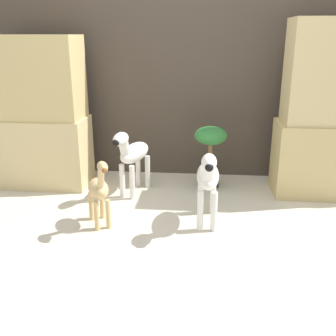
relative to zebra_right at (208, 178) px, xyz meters
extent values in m
plane|color=beige|center=(-0.26, -0.16, -0.37)|extent=(14.00, 14.00, 0.00)
cube|color=#473D33|center=(-0.26, 1.17, 0.73)|extent=(6.40, 0.08, 2.20)
cube|color=#DBC184|center=(-1.56, 0.72, -0.05)|extent=(0.86, 0.45, 0.64)
cube|color=#D1B775|center=(-1.56, 0.72, 0.63)|extent=(0.82, 0.43, 0.73)
cube|color=#D1B775|center=(1.03, 0.72, -0.05)|extent=(0.86, 0.45, 0.64)
cube|color=#DBC184|center=(1.03, 0.72, 0.70)|extent=(0.78, 0.41, 0.86)
cylinder|color=white|center=(0.05, -0.11, -0.22)|extent=(0.05, 0.05, 0.30)
cylinder|color=white|center=(-0.05, -0.11, -0.22)|extent=(0.05, 0.05, 0.30)
cylinder|color=white|center=(0.05, 0.20, -0.22)|extent=(0.05, 0.05, 0.30)
cylinder|color=white|center=(-0.05, 0.20, -0.22)|extent=(0.05, 0.05, 0.30)
ellipsoid|color=white|center=(0.00, 0.04, 0.00)|extent=(0.17, 0.44, 0.17)
cylinder|color=white|center=(0.00, -0.14, 0.11)|extent=(0.09, 0.13, 0.18)
ellipsoid|color=white|center=(0.00, -0.19, 0.18)|extent=(0.11, 0.19, 0.11)
sphere|color=black|center=(0.00, -0.27, 0.17)|extent=(0.06, 0.06, 0.06)
cube|color=black|center=(0.00, -0.14, 0.12)|extent=(0.02, 0.07, 0.14)
cylinder|color=white|center=(-0.65, 0.42, -0.22)|extent=(0.05, 0.05, 0.30)
cylinder|color=white|center=(-0.74, 0.45, -0.22)|extent=(0.05, 0.05, 0.30)
cylinder|color=white|center=(-0.55, 0.72, -0.22)|extent=(0.05, 0.05, 0.30)
cylinder|color=white|center=(-0.65, 0.75, -0.22)|extent=(0.05, 0.05, 0.30)
ellipsoid|color=white|center=(-0.65, 0.59, 0.00)|extent=(0.29, 0.47, 0.17)
cylinder|color=white|center=(-0.70, 0.41, 0.11)|extent=(0.12, 0.15, 0.18)
ellipsoid|color=white|center=(-0.72, 0.36, 0.18)|extent=(0.16, 0.21, 0.11)
sphere|color=black|center=(-0.74, 0.28, 0.17)|extent=(0.06, 0.06, 0.06)
cube|color=black|center=(-0.70, 0.41, 0.12)|extent=(0.04, 0.08, 0.14)
cylinder|color=tan|center=(-0.72, -0.14, -0.26)|extent=(0.04, 0.04, 0.23)
cylinder|color=tan|center=(-0.80, -0.18, -0.26)|extent=(0.04, 0.04, 0.23)
cylinder|color=tan|center=(-0.81, 0.03, -0.26)|extent=(0.04, 0.04, 0.23)
cylinder|color=tan|center=(-0.89, -0.01, -0.26)|extent=(0.04, 0.04, 0.23)
ellipsoid|color=tan|center=(-0.81, -0.08, -0.09)|extent=(0.25, 0.31, 0.14)
cylinder|color=tan|center=(-0.75, -0.18, 0.04)|extent=(0.09, 0.12, 0.21)
ellipsoid|color=tan|center=(-0.72, -0.24, 0.14)|extent=(0.12, 0.15, 0.08)
sphere|color=brown|center=(-0.70, -0.28, 0.13)|extent=(0.04, 0.04, 0.04)
cylinder|color=black|center=(0.02, 0.78, -0.32)|extent=(0.18, 0.18, 0.10)
cylinder|color=brown|center=(0.02, 0.78, -0.12)|extent=(0.04, 0.04, 0.32)
ellipsoid|color=#337F38|center=(0.02, 0.78, 0.13)|extent=(0.30, 0.30, 0.16)
camera|label=1|loc=(-0.04, -2.72, 1.00)|focal=42.00mm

